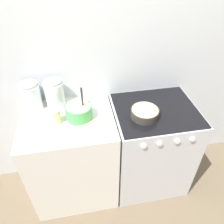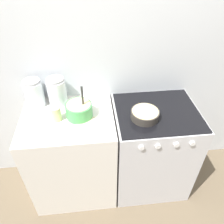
# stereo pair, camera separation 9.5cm
# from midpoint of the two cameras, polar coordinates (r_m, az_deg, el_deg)

# --- Properties ---
(ground_plane) EXTENTS (12.00, 12.00, 0.00)m
(ground_plane) POSITION_cam_midpoint_polar(r_m,az_deg,el_deg) (2.33, 2.43, -23.73)
(ground_plane) COLOR brown
(wall_back) EXTENTS (4.48, 0.05, 2.40)m
(wall_back) POSITION_cam_midpoint_polar(r_m,az_deg,el_deg) (1.89, 0.68, 11.85)
(wall_back) COLOR silver
(wall_back) RESTS_ON ground_plane
(countertop_cabinet) EXTENTS (0.74, 0.60, 0.94)m
(countertop_cabinet) POSITION_cam_midpoint_polar(r_m,az_deg,el_deg) (2.10, -8.72, -11.23)
(countertop_cabinet) COLOR silver
(countertop_cabinet) RESTS_ON ground_plane
(stove) EXTENTS (0.70, 0.62, 0.94)m
(stove) POSITION_cam_midpoint_polar(r_m,az_deg,el_deg) (2.17, 11.41, -9.50)
(stove) COLOR silver
(stove) RESTS_ON ground_plane
(mixing_bowl) EXTENTS (0.21, 0.21, 0.27)m
(mixing_bowl) POSITION_cam_midpoint_polar(r_m,az_deg,el_deg) (1.72, -7.04, 0.64)
(mixing_bowl) COLOR #4CA559
(mixing_bowl) RESTS_ON countertop_cabinet
(baking_pan) EXTENTS (0.22, 0.22, 0.07)m
(baking_pan) POSITION_cam_midpoint_polar(r_m,az_deg,el_deg) (1.74, 10.17, -0.62)
(baking_pan) COLOR #38332D
(baking_pan) RESTS_ON stove
(storage_jar_left) EXTENTS (0.15, 0.15, 0.24)m
(storage_jar_left) POSITION_cam_midpoint_polar(r_m,az_deg,el_deg) (1.91, -18.23, 4.32)
(storage_jar_left) COLOR silver
(storage_jar_left) RESTS_ON countertop_cabinet
(storage_jar_middle) EXTENTS (0.16, 0.16, 0.24)m
(storage_jar_middle) POSITION_cam_midpoint_polar(r_m,az_deg,el_deg) (1.87, -12.67, 4.84)
(storage_jar_middle) COLOR silver
(storage_jar_middle) RESTS_ON countertop_cabinet
(tin_can) EXTENTS (0.07, 0.07, 0.12)m
(tin_can) POSITION_cam_midpoint_polar(r_m,az_deg,el_deg) (1.72, -12.82, -0.49)
(tin_can) COLOR beige
(tin_can) RESTS_ON countertop_cabinet
(recipe_page) EXTENTS (0.24, 0.27, 0.01)m
(recipe_page) POSITION_cam_midpoint_polar(r_m,az_deg,el_deg) (1.65, -4.17, -4.17)
(recipe_page) COLOR beige
(recipe_page) RESTS_ON countertop_cabinet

